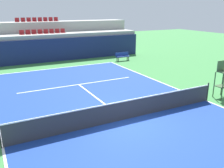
% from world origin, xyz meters
% --- Properties ---
extents(ground_plane, '(80.00, 80.00, 0.00)m').
position_xyz_m(ground_plane, '(0.00, 0.00, 0.00)').
color(ground_plane, '#387A3D').
extents(court_surface, '(11.00, 24.00, 0.01)m').
position_xyz_m(court_surface, '(0.00, 0.00, 0.01)').
color(court_surface, navy).
rests_on(court_surface, ground_plane).
extents(baseline_far, '(11.00, 0.10, 0.00)m').
position_xyz_m(baseline_far, '(0.00, 11.95, 0.01)').
color(baseline_far, white).
rests_on(baseline_far, court_surface).
extents(sideline_left, '(0.10, 24.00, 0.00)m').
position_xyz_m(sideline_left, '(-5.45, 0.00, 0.01)').
color(sideline_left, white).
rests_on(sideline_left, court_surface).
extents(sideline_right, '(0.10, 24.00, 0.00)m').
position_xyz_m(sideline_right, '(5.45, 0.00, 0.01)').
color(sideline_right, white).
rests_on(sideline_right, court_surface).
extents(service_line_far, '(8.26, 0.10, 0.00)m').
position_xyz_m(service_line_far, '(0.00, 6.40, 0.01)').
color(service_line_far, white).
rests_on(service_line_far, court_surface).
extents(centre_service_line, '(0.10, 6.40, 0.00)m').
position_xyz_m(centre_service_line, '(0.00, 3.20, 0.01)').
color(centre_service_line, white).
rests_on(centre_service_line, court_surface).
extents(back_wall, '(20.41, 0.30, 2.28)m').
position_xyz_m(back_wall, '(0.00, 15.03, 1.14)').
color(back_wall, navy).
rests_on(back_wall, ground_plane).
extents(stands_tier_lower, '(20.41, 2.40, 2.66)m').
position_xyz_m(stands_tier_lower, '(0.00, 16.38, 1.33)').
color(stands_tier_lower, '#9E9E99').
rests_on(stands_tier_lower, ground_plane).
extents(stands_tier_upper, '(20.41, 2.40, 3.75)m').
position_xyz_m(stands_tier_upper, '(0.00, 18.78, 1.88)').
color(stands_tier_upper, '#9E9E99').
rests_on(stands_tier_upper, ground_plane).
extents(seating_row_lower, '(4.58, 0.44, 0.44)m').
position_xyz_m(seating_row_lower, '(0.00, 16.47, 2.78)').
color(seating_row_lower, maroon).
rests_on(seating_row_lower, stands_tier_lower).
extents(seating_row_upper, '(4.58, 0.44, 0.44)m').
position_xyz_m(seating_row_upper, '(0.00, 18.87, 3.88)').
color(seating_row_upper, maroon).
rests_on(seating_row_upper, stands_tier_upper).
extents(tennis_net, '(11.08, 0.08, 1.07)m').
position_xyz_m(tennis_net, '(0.00, 0.00, 0.51)').
color(tennis_net, black).
rests_on(tennis_net, court_surface).
extents(umpire_chair, '(0.76, 0.66, 2.20)m').
position_xyz_m(umpire_chair, '(6.70, 0.06, 1.19)').
color(umpire_chair, '#334C2D').
rests_on(umpire_chair, ground_plane).
extents(player_bench, '(1.50, 0.40, 0.85)m').
position_xyz_m(player_bench, '(6.86, 12.17, 0.51)').
color(player_bench, navy).
rests_on(player_bench, ground_plane).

